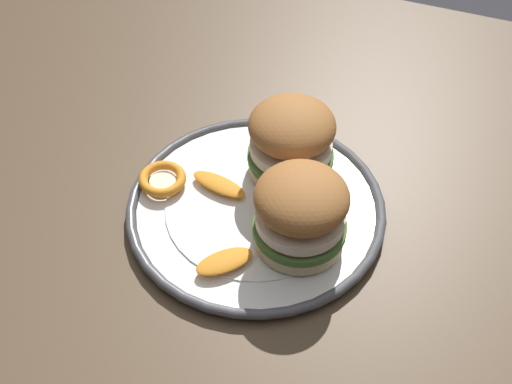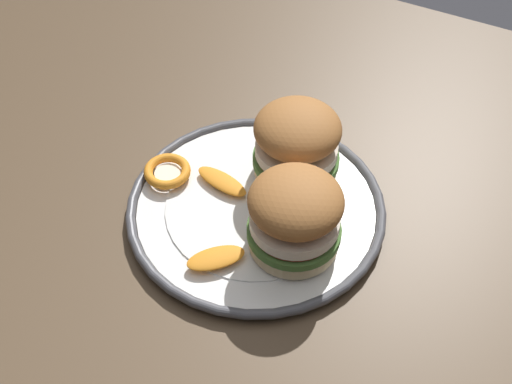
% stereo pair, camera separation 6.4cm
% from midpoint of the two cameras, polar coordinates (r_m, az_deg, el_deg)
% --- Properties ---
extents(dining_table, '(1.37, 0.95, 0.75)m').
position_cam_midpoint_polar(dining_table, '(0.97, 2.81, -3.14)').
color(dining_table, brown).
rests_on(dining_table, ground).
extents(dinner_plate, '(0.32, 0.32, 0.02)m').
position_cam_midpoint_polar(dinner_plate, '(0.86, 2.13, -1.46)').
color(dinner_plate, white).
rests_on(dinner_plate, dining_table).
extents(sandwich_half_left, '(0.14, 0.14, 0.10)m').
position_cam_midpoint_polar(sandwich_half_left, '(0.85, 5.49, 3.90)').
color(sandwich_half_left, beige).
rests_on(sandwich_half_left, dinner_plate).
extents(sandwich_half_right, '(0.14, 0.14, 0.10)m').
position_cam_midpoint_polar(sandwich_half_right, '(0.78, 5.55, -1.98)').
color(sandwich_half_right, beige).
rests_on(sandwich_half_right, dinner_plate).
extents(orange_peel_curled, '(0.08, 0.08, 0.01)m').
position_cam_midpoint_polar(orange_peel_curled, '(0.88, -5.19, 1.60)').
color(orange_peel_curled, orange).
rests_on(orange_peel_curled, dinner_plate).
extents(orange_peel_strip_long, '(0.08, 0.04, 0.01)m').
position_cam_midpoint_polar(orange_peel_strip_long, '(0.87, -0.69, 0.79)').
color(orange_peel_strip_long, orange).
rests_on(orange_peel_strip_long, dinner_plate).
extents(orange_peel_strip_short, '(0.07, 0.07, 0.01)m').
position_cam_midpoint_polar(orange_peel_strip_short, '(0.79, -0.99, -5.50)').
color(orange_peel_strip_short, orange).
rests_on(orange_peel_strip_short, dinner_plate).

